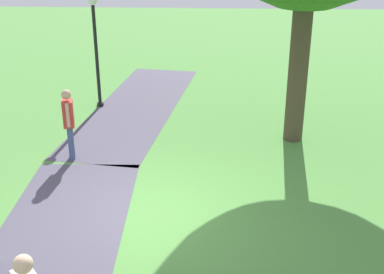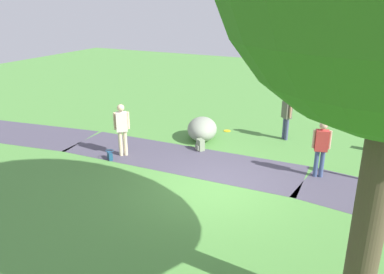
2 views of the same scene
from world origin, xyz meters
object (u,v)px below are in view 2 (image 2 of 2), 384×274
passerby_on_path (321,145)px  lawn_boulder (202,129)px  spare_backpack_on_lawn (370,145)px  handbag_on_grass (110,155)px  backpack_by_boulder (200,145)px  man_near_boulder (287,114)px  frisbee_on_grass (227,131)px  woman_with_handbag (122,126)px

passerby_on_path → lawn_boulder: bearing=-17.0°
passerby_on_path → spare_backpack_on_lawn: passerby_on_path is taller
handbag_on_grass → backpack_by_boulder: bearing=-138.6°
man_near_boulder → passerby_on_path: size_ratio=1.00×
lawn_boulder → passerby_on_path: bearing=163.0°
frisbee_on_grass → spare_backpack_on_lawn: bearing=-176.8°
woman_with_handbag → man_near_boulder: 6.00m
passerby_on_path → spare_backpack_on_lawn: size_ratio=4.26×
lawn_boulder → backpack_by_boulder: 1.08m
lawn_boulder → woman_with_handbag: woman_with_handbag is taller
backpack_by_boulder → spare_backpack_on_lawn: 5.90m
woman_with_handbag → spare_backpack_on_lawn: size_ratio=4.42×
handbag_on_grass → lawn_boulder: bearing=-122.5°
backpack_by_boulder → frisbee_on_grass: 2.34m
handbag_on_grass → backpack_by_boulder: 3.08m
woman_with_handbag → handbag_on_grass: size_ratio=4.62×
handbag_on_grass → backpack_by_boulder: size_ratio=0.96×
backpack_by_boulder → spare_backpack_on_lawn: size_ratio=1.00×
backpack_by_boulder → man_near_boulder: bearing=-134.3°
man_near_boulder → backpack_by_boulder: bearing=45.7°
man_near_boulder → spare_backpack_on_lawn: size_ratio=4.25×
woman_with_handbag → spare_backpack_on_lawn: bearing=-150.6°
lawn_boulder → frisbee_on_grass: size_ratio=6.56×
man_near_boulder → handbag_on_grass: 6.52m
woman_with_handbag → backpack_by_boulder: size_ratio=4.42×
man_near_boulder → passerby_on_path: passerby_on_path is taller
woman_with_handbag → spare_backpack_on_lawn: 8.54m
woman_with_handbag → man_near_boulder: bearing=-138.5°
woman_with_handbag → passerby_on_path: bearing=-169.0°
man_near_boulder → frisbee_on_grass: 2.48m
man_near_boulder → frisbee_on_grass: man_near_boulder is taller
lawn_boulder → backpack_by_boulder: bearing=111.2°
lawn_boulder → backpack_by_boulder: size_ratio=4.58×
spare_backpack_on_lawn → passerby_on_path: bearing=67.2°
handbag_on_grass → spare_backpack_on_lawn: (-7.59, -4.66, 0.05)m
backpack_by_boulder → spare_backpack_on_lawn: bearing=-153.5°
man_near_boulder → backpack_by_boulder: (2.37, 2.42, -0.79)m
frisbee_on_grass → passerby_on_path: bearing=145.6°
lawn_boulder → man_near_boulder: bearing=-152.5°
man_near_boulder → handbag_on_grass: size_ratio=4.44×
man_near_boulder → passerby_on_path: (-1.65, 2.78, 0.00)m
spare_backpack_on_lawn → backpack_by_boulder: bearing=26.5°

